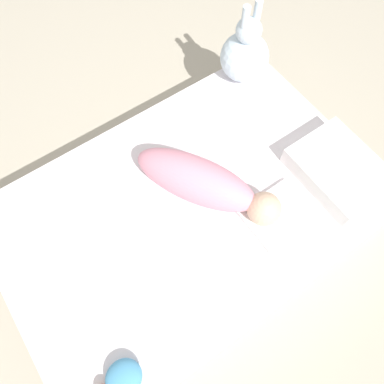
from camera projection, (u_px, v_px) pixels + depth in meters
The scene contains 7 objects.
ground_plane at pixel (189, 225), 1.68m from camera, with size 12.00×12.00×0.00m, color #B2A893.
bed_mattress at pixel (189, 216), 1.58m from camera, with size 1.49×1.00×0.22m.
burp_cloth at pixel (278, 214), 1.46m from camera, with size 0.26×0.19×0.02m.
swaddled_baby at pixel (204, 183), 1.43m from camera, with size 0.41×0.57×0.18m.
pillow at pixel (339, 170), 1.50m from camera, with size 0.29×0.37×0.09m.
bunny_plush at pixel (245, 54), 1.66m from camera, with size 0.22×0.22×0.38m.
turtle_plush at pixel (121, 380), 1.19m from camera, with size 0.16×0.11×0.06m.
Camera 1 is at (0.33, 0.49, 1.58)m, focal length 35.00 mm.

